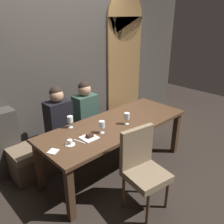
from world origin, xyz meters
name	(u,v)px	position (x,y,z in m)	size (l,w,h in m)	color
ground	(116,167)	(0.00, 0.00, 0.00)	(9.00, 9.00, 0.00)	black
back_wall_tiled	(63,57)	(0.00, 1.22, 1.50)	(6.00, 0.12, 3.00)	#423D38
arched_door	(124,56)	(1.35, 1.15, 1.36)	(0.90, 0.05, 2.55)	olive
dining_table	(116,129)	(0.00, 0.00, 0.65)	(2.20, 0.84, 0.74)	#412B1C
banquette_bench	(87,138)	(0.00, 0.70, 0.23)	(2.50, 0.44, 0.45)	#4A3C2E
chair_near_side	(142,165)	(-0.28, -0.72, 0.56)	(0.51, 0.51, 0.98)	#4C3321
diner_redhead	(58,114)	(-0.49, 0.70, 0.81)	(0.36, 0.24, 0.77)	black
diner_bearded	(85,106)	(0.01, 0.71, 0.80)	(0.36, 0.24, 0.75)	#2D473D
wine_glass_near_left	(70,120)	(-0.53, 0.33, 0.86)	(0.08, 0.08, 0.16)	silver
wine_glass_far_left	(127,117)	(0.10, -0.12, 0.85)	(0.08, 0.08, 0.16)	silver
wine_glass_near_right	(102,125)	(-0.32, -0.08, 0.85)	(0.08, 0.08, 0.16)	silver
espresso_cup	(70,143)	(-0.79, -0.04, 0.77)	(0.12, 0.12, 0.06)	white
dessert_plate	(89,137)	(-0.53, -0.07, 0.75)	(0.19, 0.19, 0.05)	white
fork_on_table	(79,141)	(-0.67, -0.06, 0.74)	(0.02, 0.17, 0.01)	silver
folded_napkin	(53,151)	(-1.01, -0.04, 0.74)	(0.11, 0.10, 0.01)	silver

